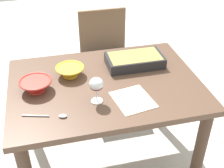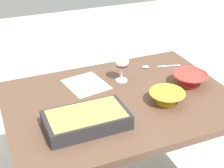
# 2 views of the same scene
# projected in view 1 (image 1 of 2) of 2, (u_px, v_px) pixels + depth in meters

# --- Properties ---
(ground_plane) EXTENTS (8.00, 8.00, 0.00)m
(ground_plane) POSITION_uv_depth(u_px,v_px,m) (106.00, 161.00, 2.30)
(ground_plane) COLOR beige
(dining_table) EXTENTS (1.20, 0.87, 0.73)m
(dining_table) POSITION_uv_depth(u_px,v_px,m) (105.00, 98.00, 1.95)
(dining_table) COLOR brown
(dining_table) RESTS_ON ground_plane
(chair) EXTENTS (0.44, 0.39, 0.87)m
(chair) POSITION_uv_depth(u_px,v_px,m) (105.00, 55.00, 2.69)
(chair) COLOR #334772
(chair) RESTS_ON ground_plane
(wine_glass) EXTENTS (0.08, 0.08, 0.16)m
(wine_glass) POSITION_uv_depth(u_px,v_px,m) (96.00, 85.00, 1.66)
(wine_glass) COLOR white
(wine_glass) RESTS_ON dining_table
(casserole_dish) EXTENTS (0.38, 0.21, 0.07)m
(casserole_dish) POSITION_uv_depth(u_px,v_px,m) (135.00, 60.00, 2.04)
(casserole_dish) COLOR #262628
(casserole_dish) RESTS_ON dining_table
(mixing_bowl) EXTENTS (0.20, 0.20, 0.07)m
(mixing_bowl) POSITION_uv_depth(u_px,v_px,m) (36.00, 85.00, 1.79)
(mixing_bowl) COLOR red
(mixing_bowl) RESTS_ON dining_table
(small_bowl) EXTENTS (0.19, 0.19, 0.07)m
(small_bowl) POSITION_uv_depth(u_px,v_px,m) (70.00, 71.00, 1.93)
(small_bowl) COLOR yellow
(small_bowl) RESTS_ON dining_table
(serving_spoon) EXTENTS (0.24, 0.08, 0.01)m
(serving_spoon) POSITION_uv_depth(u_px,v_px,m) (53.00, 116.00, 1.61)
(serving_spoon) COLOR silver
(serving_spoon) RESTS_ON dining_table
(napkin) EXTENTS (0.25, 0.27, 0.00)m
(napkin) POSITION_uv_depth(u_px,v_px,m) (133.00, 100.00, 1.74)
(napkin) COLOR beige
(napkin) RESTS_ON dining_table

